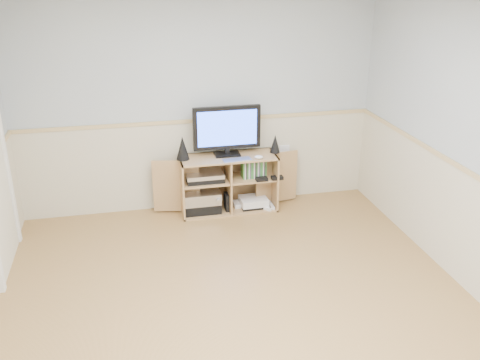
{
  "coord_description": "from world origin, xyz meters",
  "views": [
    {
      "loc": [
        -0.8,
        -3.46,
        2.67
      ],
      "look_at": [
        0.24,
        1.2,
        0.7
      ],
      "focal_mm": 40.0,
      "sensor_mm": 36.0,
      "label": 1
    }
  ],
  "objects_px": {
    "game_consoles": "(252,202)",
    "keyboard": "(237,160)",
    "media_cabinet": "(227,181)",
    "monitor": "(227,129)"
  },
  "relations": [
    {
      "from": "game_consoles",
      "to": "keyboard",
      "type": "bearing_deg",
      "value": -148.51
    },
    {
      "from": "media_cabinet",
      "to": "game_consoles",
      "type": "relative_size",
      "value": 3.75
    },
    {
      "from": "keyboard",
      "to": "game_consoles",
      "type": "distance_m",
      "value": 0.63
    },
    {
      "from": "monitor",
      "to": "keyboard",
      "type": "xyz_separation_m",
      "value": [
        0.07,
        -0.19,
        -0.3
      ]
    },
    {
      "from": "game_consoles",
      "to": "media_cabinet",
      "type": "bearing_deg",
      "value": 167.27
    },
    {
      "from": "media_cabinet",
      "to": "monitor",
      "type": "relative_size",
      "value": 2.25
    },
    {
      "from": "keyboard",
      "to": "game_consoles",
      "type": "height_order",
      "value": "keyboard"
    },
    {
      "from": "monitor",
      "to": "media_cabinet",
      "type": "bearing_deg",
      "value": 90.0
    },
    {
      "from": "media_cabinet",
      "to": "monitor",
      "type": "xyz_separation_m",
      "value": [
        0.0,
        -0.0,
        0.62
      ]
    },
    {
      "from": "monitor",
      "to": "keyboard",
      "type": "distance_m",
      "value": 0.36
    }
  ]
}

